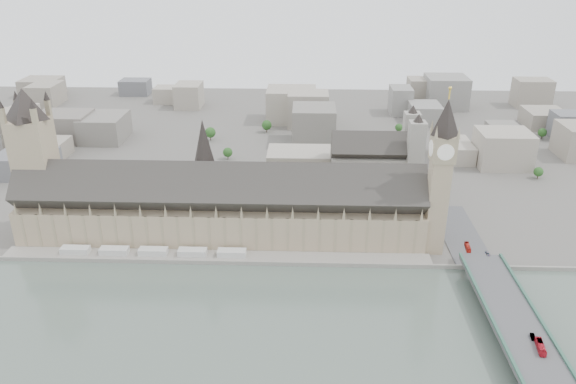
{
  "coord_description": "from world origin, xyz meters",
  "views": [
    {
      "loc": [
        56.42,
        -313.04,
        181.7
      ],
      "look_at": [
        43.98,
        33.54,
        28.59
      ],
      "focal_mm": 35.0,
      "sensor_mm": 36.0,
      "label": 1
    }
  ],
  "objects_px": {
    "westminster_bridge": "(520,339)",
    "westminster_abbey": "(377,165)",
    "victoria_tower": "(34,156)",
    "red_bus_north": "(468,247)",
    "red_bus_south": "(541,347)",
    "palace_of_westminster": "(221,208)",
    "car_approach": "(488,254)",
    "elizabeth_tower": "(441,167)",
    "car_silver": "(533,336)"
  },
  "relations": [
    {
      "from": "westminster_bridge",
      "to": "westminster_abbey",
      "type": "height_order",
      "value": "westminster_abbey"
    },
    {
      "from": "victoria_tower",
      "to": "westminster_abbey",
      "type": "xyz_separation_m",
      "value": [
        232.92,
        69.0,
        -30.12
      ]
    },
    {
      "from": "red_bus_north",
      "to": "red_bus_south",
      "type": "height_order",
      "value": "red_bus_south"
    },
    {
      "from": "palace_of_westminster",
      "to": "westminster_bridge",
      "type": "xyz_separation_m",
      "value": [
        162.0,
        -107.2,
        -17.58
      ]
    },
    {
      "from": "car_approach",
      "to": "elizabeth_tower",
      "type": "bearing_deg",
      "value": 129.22
    },
    {
      "from": "victoria_tower",
      "to": "red_bus_south",
      "type": "bearing_deg",
      "value": -23.87
    },
    {
      "from": "red_bus_south",
      "to": "victoria_tower",
      "type": "bearing_deg",
      "value": 164.19
    },
    {
      "from": "victoria_tower",
      "to": "westminster_abbey",
      "type": "distance_m",
      "value": 244.79
    },
    {
      "from": "victoria_tower",
      "to": "red_bus_north",
      "type": "relative_size",
      "value": 9.25
    },
    {
      "from": "palace_of_westminster",
      "to": "car_silver",
      "type": "bearing_deg",
      "value": -34.28
    },
    {
      "from": "palace_of_westminster",
      "to": "westminster_abbey",
      "type": "distance_m",
      "value": 134.09
    },
    {
      "from": "westminster_abbey",
      "to": "car_silver",
      "type": "distance_m",
      "value": 195.96
    },
    {
      "from": "victoria_tower",
      "to": "red_bus_north",
      "type": "bearing_deg",
      "value": -7.0
    },
    {
      "from": "elizabeth_tower",
      "to": "car_silver",
      "type": "relative_size",
      "value": 21.53
    },
    {
      "from": "victoria_tower",
      "to": "red_bus_north",
      "type": "distance_m",
      "value": 283.35
    },
    {
      "from": "palace_of_westminster",
      "to": "red_bus_north",
      "type": "bearing_deg",
      "value": -10.12
    },
    {
      "from": "westminster_bridge",
      "to": "elizabeth_tower",
      "type": "bearing_deg",
      "value": 104.11
    },
    {
      "from": "palace_of_westminster",
      "to": "westminster_abbey",
      "type": "bearing_deg",
      "value": 34.17
    },
    {
      "from": "car_silver",
      "to": "red_bus_south",
      "type": "bearing_deg",
      "value": -76.67
    },
    {
      "from": "car_silver",
      "to": "westminster_bridge",
      "type": "bearing_deg",
      "value": 130.31
    },
    {
      "from": "elizabeth_tower",
      "to": "car_approach",
      "type": "relative_size",
      "value": 24.41
    },
    {
      "from": "westminster_bridge",
      "to": "car_silver",
      "type": "relative_size",
      "value": 65.1
    },
    {
      "from": "red_bus_north",
      "to": "car_approach",
      "type": "distance_m",
      "value": 12.13
    },
    {
      "from": "elizabeth_tower",
      "to": "victoria_tower",
      "type": "bearing_deg",
      "value": 176.04
    },
    {
      "from": "victoria_tower",
      "to": "westminster_abbey",
      "type": "height_order",
      "value": "victoria_tower"
    },
    {
      "from": "elizabeth_tower",
      "to": "car_silver",
      "type": "height_order",
      "value": "elizabeth_tower"
    },
    {
      "from": "westminster_abbey",
      "to": "palace_of_westminster",
      "type": "bearing_deg",
      "value": -145.83
    },
    {
      "from": "elizabeth_tower",
      "to": "red_bus_north",
      "type": "xyz_separation_m",
      "value": [
        17.91,
        -16.13,
        -46.33
      ]
    },
    {
      "from": "red_bus_north",
      "to": "car_silver",
      "type": "bearing_deg",
      "value": -78.23
    },
    {
      "from": "westminster_abbey",
      "to": "car_approach",
      "type": "bearing_deg",
      "value": -63.03
    },
    {
      "from": "westminster_bridge",
      "to": "car_approach",
      "type": "bearing_deg",
      "value": 86.54
    },
    {
      "from": "car_silver",
      "to": "car_approach",
      "type": "distance_m",
      "value": 78.72
    },
    {
      "from": "westminster_bridge",
      "to": "victoria_tower",
      "type": "bearing_deg",
      "value": 158.22
    },
    {
      "from": "elizabeth_tower",
      "to": "car_approach",
      "type": "height_order",
      "value": "elizabeth_tower"
    },
    {
      "from": "red_bus_south",
      "to": "elizabeth_tower",
      "type": "bearing_deg",
      "value": 112.19
    },
    {
      "from": "victoria_tower",
      "to": "car_silver",
      "type": "height_order",
      "value": "victoria_tower"
    },
    {
      "from": "palace_of_westminster",
      "to": "red_bus_south",
      "type": "bearing_deg",
      "value": -36.16
    },
    {
      "from": "car_approach",
      "to": "red_bus_south",
      "type": "bearing_deg",
      "value": -103.53
    },
    {
      "from": "westminster_bridge",
      "to": "westminster_abbey",
      "type": "bearing_deg",
      "value": 105.64
    },
    {
      "from": "red_bus_north",
      "to": "victoria_tower",
      "type": "bearing_deg",
      "value": 178.59
    },
    {
      "from": "palace_of_westminster",
      "to": "elizabeth_tower",
      "type": "relative_size",
      "value": 2.47
    },
    {
      "from": "westminster_bridge",
      "to": "red_bus_north",
      "type": "distance_m",
      "value": 79.88
    },
    {
      "from": "red_bus_south",
      "to": "red_bus_north",
      "type": "bearing_deg",
      "value": 103.95
    },
    {
      "from": "elizabeth_tower",
      "to": "victoria_tower",
      "type": "height_order",
      "value": "elizabeth_tower"
    },
    {
      "from": "elizabeth_tower",
      "to": "car_silver",
      "type": "bearing_deg",
      "value": -74.97
    },
    {
      "from": "victoria_tower",
      "to": "westminster_bridge",
      "type": "bearing_deg",
      "value": -21.78
    },
    {
      "from": "westminster_bridge",
      "to": "car_silver",
      "type": "height_order",
      "value": "car_silver"
    },
    {
      "from": "victoria_tower",
      "to": "red_bus_north",
      "type": "height_order",
      "value": "victoria_tower"
    },
    {
      "from": "victoria_tower",
      "to": "car_silver",
      "type": "distance_m",
      "value": 313.8
    },
    {
      "from": "elizabeth_tower",
      "to": "victoria_tower",
      "type": "xyz_separation_m",
      "value": [
        -260.0,
        18.0,
        -2.88
      ]
    }
  ]
}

